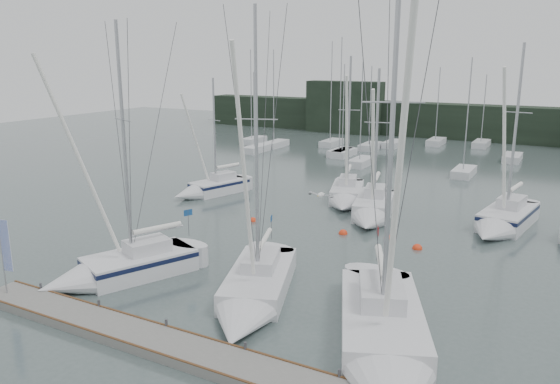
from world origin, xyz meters
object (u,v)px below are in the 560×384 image
at_px(sailboat_mid_b, 346,197).
at_px(buoy_d, 388,238).
at_px(sailboat_near_center, 251,298).
at_px(sailboat_mid_d, 502,222).
at_px(buoy_b, 417,249).
at_px(dock_banner, 5,249).
at_px(sailboat_near_right, 386,350).
at_px(buoy_c, 253,221).
at_px(sailboat_near_left, 112,270).
at_px(sailboat_mid_c, 372,212).
at_px(buoy_a, 343,234).
at_px(sailboat_mid_a, 208,189).

xyz_separation_m(sailboat_mid_b, buoy_d, (5.75, -6.78, -0.57)).
bearing_deg(sailboat_near_center, sailboat_mid_d, 44.34).
distance_m(sailboat_near_center, buoy_b, 12.93).
distance_m(sailboat_mid_d, dock_banner, 30.50).
bearing_deg(dock_banner, sailboat_mid_d, 39.45).
distance_m(sailboat_mid_b, buoy_b, 11.25).
relative_size(sailboat_near_right, buoy_c, 29.73).
relative_size(sailboat_near_left, sailboat_near_center, 0.96).
height_order(sailboat_near_left, sailboat_mid_b, sailboat_near_left).
bearing_deg(sailboat_mid_d, sailboat_near_center, -106.75).
distance_m(sailboat_mid_c, dock_banner, 24.26).
bearing_deg(buoy_b, sailboat_near_left, -135.22).
distance_m(buoy_a, buoy_d, 3.00).
distance_m(sailboat_near_left, buoy_c, 13.00).
xyz_separation_m(sailboat_mid_b, dock_banner, (-7.44, -24.93, 2.10)).
bearing_deg(sailboat_mid_c, sailboat_near_center, -103.66).
xyz_separation_m(sailboat_near_right, sailboat_mid_b, (-10.40, 21.62, -0.05)).
bearing_deg(buoy_b, dock_banner, -132.19).
height_order(sailboat_near_center, sailboat_mid_a, sailboat_near_center).
bearing_deg(buoy_d, buoy_b, -26.45).
bearing_deg(buoy_c, sailboat_mid_b, 62.20).
bearing_deg(buoy_b, buoy_a, 173.98).
bearing_deg(buoy_a, sailboat_near_left, -120.04).
relative_size(sailboat_mid_a, buoy_a, 17.52).
xyz_separation_m(sailboat_mid_d, buoy_b, (-4.08, -6.33, -0.64)).
xyz_separation_m(sailboat_mid_a, sailboat_mid_c, (14.92, -0.25, 0.06)).
bearing_deg(buoy_a, buoy_b, -6.02).
height_order(sailboat_near_right, buoy_b, sailboat_near_right).
bearing_deg(sailboat_mid_c, buoy_a, -111.52).
distance_m(sailboat_near_right, buoy_c, 20.06).
height_order(sailboat_near_center, sailboat_mid_c, sailboat_near_center).
bearing_deg(sailboat_mid_c, buoy_d, -68.99).
distance_m(buoy_b, buoy_d, 2.51).
bearing_deg(sailboat_mid_d, sailboat_near_left, -122.69).
xyz_separation_m(sailboat_mid_a, buoy_d, (17.27, -3.71, -0.56)).
height_order(sailboat_mid_a, buoy_a, sailboat_mid_a).
bearing_deg(dock_banner, sailboat_mid_c, 52.69).
height_order(buoy_a, dock_banner, dock_banner).
distance_m(sailboat_mid_d, buoy_a, 10.94).
bearing_deg(sailboat_near_center, dock_banner, -174.93).
bearing_deg(buoy_b, sailboat_near_right, -80.06).
xyz_separation_m(sailboat_near_right, buoy_a, (-7.60, 14.27, -0.63)).
height_order(sailboat_mid_c, buoy_b, sailboat_mid_c).
distance_m(dock_banner, buoy_d, 22.59).
height_order(sailboat_near_right, buoy_a, sailboat_near_right).
height_order(sailboat_mid_d, buoy_d, sailboat_mid_d).
distance_m(sailboat_near_right, sailboat_mid_d, 20.12).
distance_m(sailboat_near_center, sailboat_near_right, 7.34).
bearing_deg(buoy_c, sailboat_mid_d, 20.98).
relative_size(buoy_c, dock_banner, 0.15).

